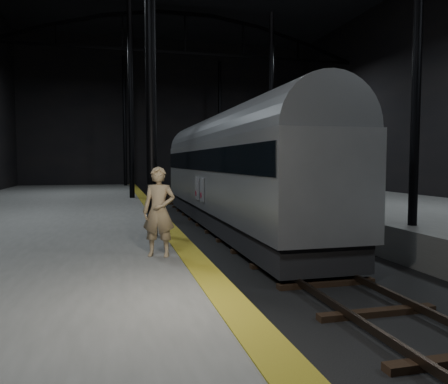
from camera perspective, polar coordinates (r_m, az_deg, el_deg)
name	(u,v)px	position (r m, az deg, el deg)	size (l,w,h in m)	color
ground	(248,241)	(16.00, 3.21, -6.35)	(44.00, 44.00, 0.00)	black
platform_left	(26,236)	(15.44, -24.50, -5.20)	(9.00, 43.80, 1.00)	#565654
platform_right	(425,220)	(19.51, 24.77, -3.36)	(9.00, 43.80, 1.00)	#565654
tactile_strip	(158,216)	(15.19, -8.56, -3.11)	(0.50, 43.80, 0.01)	olive
track	(248,239)	(15.98, 3.22, -6.11)	(2.40, 43.00, 0.24)	#3F3328
train	(229,166)	(18.37, 0.67, 3.42)	(2.70, 18.02, 4.82)	#999CA1
woman	(159,212)	(8.70, -8.50, -2.55)	(0.65, 0.42, 1.78)	#9A815E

